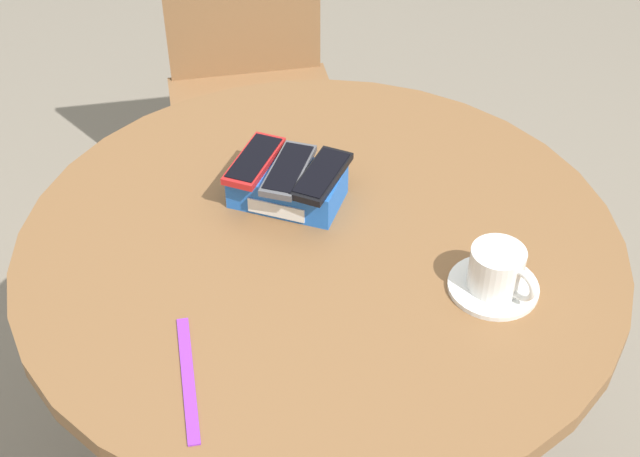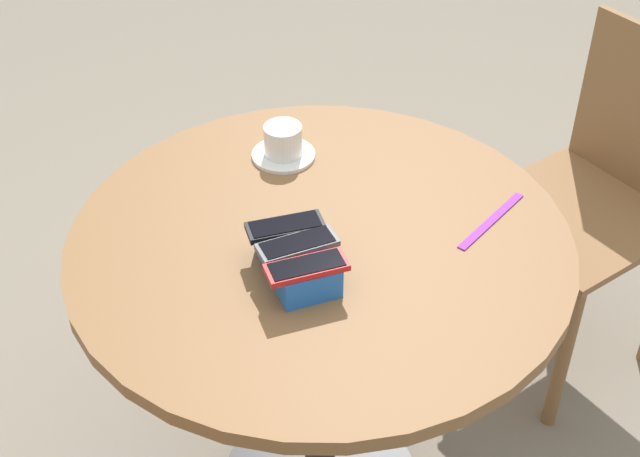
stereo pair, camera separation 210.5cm
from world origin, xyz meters
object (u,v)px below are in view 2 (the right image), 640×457
Objects in this scene: chair_far_side at (594,202)px; phone_black at (285,227)px; round_table at (320,293)px; coffee_cup at (284,139)px; phone_gray at (297,245)px; phone_box at (298,261)px; saucer at (284,155)px; lanyard_strap at (491,221)px; phone_red at (307,267)px.

phone_black is at bearing 109.42° from chair_far_side.
round_table is 0.33m from coffee_cup.
phone_gray is 0.17× the size of chair_far_side.
phone_box is 1.37× the size of saucer.
lanyard_strap is at bearing -84.39° from phone_gray.
phone_black reaches higher than round_table.
round_table is 0.26m from phone_red.
phone_black is at bearing 166.23° from coffee_cup.
saucer is (0.42, -0.07, -0.06)m from phone_red.
saucer is at bearing -13.69° from phone_black.
phone_red is 0.41m from lanyard_strap.
chair_far_side is (-0.00, -0.78, -0.29)m from saucer.
chair_far_side is at bearing -70.82° from round_table.
coffee_cup is at bearing -13.77° from phone_black.
phone_box is at bearing 169.35° from coffee_cup.
phone_red is 0.16× the size of chair_far_side.
saucer is at bearing 155.63° from coffee_cup.
phone_black is 0.40m from lanyard_strap.
lanyard_strap is (0.04, -0.39, -0.03)m from phone_box.
phone_red is 0.66× the size of lanyard_strap.
chair_far_side is (0.27, -0.79, -0.14)m from round_table.
phone_red reaches higher than saucer.
phone_red is at bearing 104.29° from lanyard_strap.
phone_red is at bearing 170.89° from coffee_cup.
coffee_cup is 0.85m from chair_far_side.
lanyard_strap is at bearing -97.86° from round_table.
lanyard_strap is (-0.02, -0.40, -0.06)m from phone_black.
lanyard_strap is at bearing -134.94° from coffee_cup.
phone_box is at bearing 112.91° from chair_far_side.
phone_black is (-0.03, 0.07, 0.20)m from round_table.
phone_black is at bearing 87.74° from lanyard_strap.
coffee_cup reaches higher than phone_red.
chair_far_side is (0.36, -0.85, -0.31)m from phone_box.
phone_black is at bearing 166.31° from saucer.
round_table is at bearing -24.21° from phone_red.
coffee_cup reaches higher than round_table.
coffee_cup is 0.12× the size of chair_far_side.
phone_gray reaches higher than lanyard_strap.
phone_black is at bearing 6.63° from phone_box.
phone_black is 1.32× the size of coffee_cup.
phone_black reaches higher than phone_box.
lanyard_strap is at bearing -92.26° from phone_black.
round_table is at bearing 109.18° from chair_far_side.
phone_gray is at bearing -171.77° from phone_black.
chair_far_side reaches higher than phone_black.
lanyard_strap is 0.63m from chair_far_side.
lanyard_strap is (0.10, -0.39, -0.06)m from phone_red.
round_table is at bearing -37.20° from phone_box.
phone_box reaches higher than lanyard_strap.
coffee_cup is (0.00, -0.00, 0.04)m from saucer.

